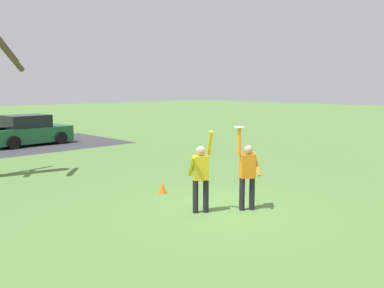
# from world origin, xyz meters

# --- Properties ---
(ground_plane) EXTENTS (120.00, 120.00, 0.00)m
(ground_plane) POSITION_xyz_m (0.00, 0.00, 0.00)
(ground_plane) COLOR #567F3D
(person_catcher) EXTENTS (0.57, 0.53, 2.08)m
(person_catcher) POSITION_xyz_m (0.37, -0.38, 0.98)
(person_catcher) COLOR black
(person_catcher) RESTS_ON ground_plane
(person_defender) EXTENTS (0.65, 0.63, 2.04)m
(person_defender) POSITION_xyz_m (-0.62, 0.27, 0.98)
(person_defender) COLOR black
(person_defender) RESTS_ON ground_plane
(frisbee_disc) EXTENTS (0.25, 0.25, 0.02)m
(frisbee_disc) POSITION_xyz_m (0.18, -0.26, 2.09)
(frisbee_disc) COLOR white
(frisbee_disc) RESTS_ON person_catcher
(parked_car_green) EXTENTS (4.17, 2.18, 1.59)m
(parked_car_green) POSITION_xyz_m (1.30, 14.87, 0.73)
(parked_car_green) COLOR #1E6633
(parked_car_green) RESTS_ON ground_plane
(field_cone_orange) EXTENTS (0.26, 0.26, 0.32)m
(field_cone_orange) POSITION_xyz_m (-0.11, 2.34, 0.16)
(field_cone_orange) COLOR orange
(field_cone_orange) RESTS_ON ground_plane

